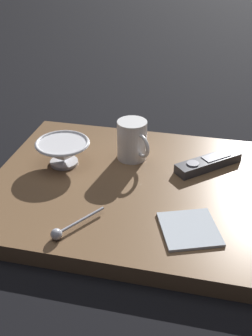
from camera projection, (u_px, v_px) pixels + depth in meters
name	position (u px, v px, depth m)	size (l,w,h in m)	color
ground_plane	(132.00, 195.00, 0.99)	(6.00, 6.00, 0.00)	black
table	(132.00, 189.00, 0.98)	(0.67, 0.54, 0.04)	brown
cereal_bowl	(63.00, 151.00, 1.02)	(0.14, 0.14, 0.06)	silver
coffee_mug	(132.00, 140.00, 1.04)	(0.09, 0.09, 0.10)	white
teaspoon	(63.00, 230.00, 0.80)	(0.08, 0.11, 0.02)	#A3A5B2
tv_remote_near	(208.00, 163.00, 1.02)	(0.16, 0.15, 0.03)	#38383D
folded_napkin	(189.00, 229.00, 0.82)	(0.14, 0.15, 0.01)	#B2BCC6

